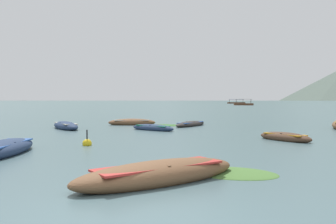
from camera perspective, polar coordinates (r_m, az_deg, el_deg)
ground_plane at (r=1506.03m, az=3.08°, el=1.88°), size 6000.00×6000.00×0.00m
mountain_1 at (r=1797.34m, az=-12.21°, el=9.58°), size 1485.07×1485.07×483.43m
mountain_2 at (r=1830.58m, az=11.98°, el=10.39°), size 1396.95×1396.95×543.46m
rowboat_0 at (r=28.49m, az=-5.86°, el=-1.69°), size 3.88×1.59×0.63m
rowboat_3 at (r=14.37m, az=-25.15°, el=-5.42°), size 1.67×4.59×0.66m
rowboat_4 at (r=25.50m, az=-16.20°, el=-2.18°), size 3.36×4.13×0.64m
rowboat_5 at (r=23.38m, az=-2.49°, el=-2.57°), size 3.34×2.77×0.50m
rowboat_6 at (r=8.74m, az=-1.35°, el=-9.92°), size 4.40×3.82×0.66m
rowboat_8 at (r=18.41m, az=18.35°, el=-3.89°), size 2.52×2.98×0.51m
rowboat_9 at (r=27.16m, az=3.67°, el=-1.96°), size 2.91×4.21×0.47m
ferry_0 at (r=200.73m, az=10.95°, el=1.48°), size 10.03×3.73×2.54m
ferry_1 at (r=137.44m, az=12.10°, el=1.27°), size 7.39×2.90×2.54m
mooring_buoy at (r=15.97m, az=-12.94°, el=-4.97°), size 0.41×0.41×0.82m
weed_patch_0 at (r=9.94m, az=10.38°, el=-9.71°), size 2.85×2.35×0.14m
weed_patch_1 at (r=27.74m, az=0.27°, el=-2.18°), size 3.60×2.79×0.14m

